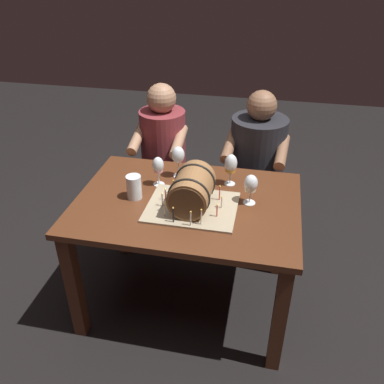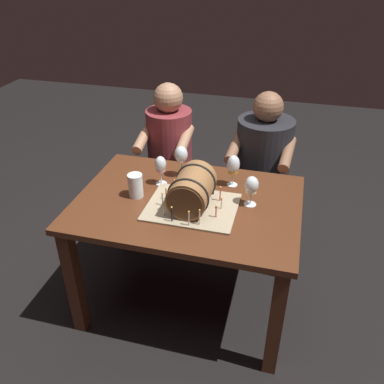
{
  "view_description": "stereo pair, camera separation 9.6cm",
  "coord_description": "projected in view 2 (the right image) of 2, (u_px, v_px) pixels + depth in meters",
  "views": [
    {
      "loc": [
        0.41,
        -1.84,
        1.97
      ],
      "look_at": [
        0.04,
        -0.06,
        0.85
      ],
      "focal_mm": 38.28,
      "sensor_mm": 36.0,
      "label": 1
    },
    {
      "loc": [
        0.5,
        -1.81,
        1.97
      ],
      "look_at": [
        0.04,
        -0.06,
        0.85
      ],
      "focal_mm": 38.28,
      "sensor_mm": 36.0,
      "label": 2
    }
  ],
  "objects": [
    {
      "name": "ground_plane",
      "position": [
        188.0,
        298.0,
        2.64
      ],
      "size": [
        8.0,
        8.0,
        0.0
      ],
      "primitive_type": "plane",
      "color": "black"
    },
    {
      "name": "dining_table",
      "position": [
        188.0,
        219.0,
        2.31
      ],
      "size": [
        1.22,
        0.87,
        0.75
      ],
      "color": "#562D19",
      "rests_on": "ground"
    },
    {
      "name": "barrel_cake",
      "position": [
        192.0,
        192.0,
        2.13
      ],
      "size": [
        0.48,
        0.38,
        0.23
      ],
      "color": "tan",
      "rests_on": "dining_table"
    },
    {
      "name": "wine_glass_rose",
      "position": [
        161.0,
        166.0,
        2.34
      ],
      "size": [
        0.07,
        0.07,
        0.18
      ],
      "color": "white",
      "rests_on": "dining_table"
    },
    {
      "name": "wine_glass_empty",
      "position": [
        181.0,
        155.0,
        2.41
      ],
      "size": [
        0.08,
        0.08,
        0.2
      ],
      "color": "white",
      "rests_on": "dining_table"
    },
    {
      "name": "wine_glass_white",
      "position": [
        252.0,
        186.0,
        2.15
      ],
      "size": [
        0.07,
        0.07,
        0.17
      ],
      "color": "white",
      "rests_on": "dining_table"
    },
    {
      "name": "wine_glass_amber",
      "position": [
        233.0,
        166.0,
        2.32
      ],
      "size": [
        0.07,
        0.07,
        0.19
      ],
      "color": "white",
      "rests_on": "dining_table"
    },
    {
      "name": "beer_pint",
      "position": [
        136.0,
        186.0,
        2.25
      ],
      "size": [
        0.08,
        0.08,
        0.13
      ],
      "color": "white",
      "rests_on": "dining_table"
    },
    {
      "name": "person_seated_left",
      "position": [
        170.0,
        168.0,
        3.03
      ],
      "size": [
        0.36,
        0.46,
        1.16
      ],
      "color": "#4C1B1E",
      "rests_on": "ground"
    },
    {
      "name": "person_seated_right",
      "position": [
        261.0,
        176.0,
        2.87
      ],
      "size": [
        0.43,
        0.51,
        1.16
      ],
      "color": "black",
      "rests_on": "ground"
    }
  ]
}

